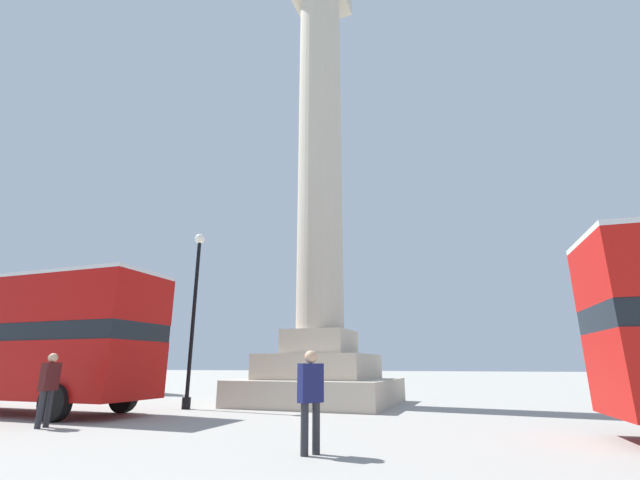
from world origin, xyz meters
TOP-DOWN VIEW (x-y plane):
  - ground_plane at (0.00, 0.00)m, footprint 200.00×200.00m
  - monument_column at (0.00, 0.00)m, footprint 5.88×5.88m
  - bus_a at (-8.87, -6.51)m, footprint 10.92×2.96m
  - equestrian_statue at (-12.47, 2.54)m, footprint 4.24×3.76m
  - street_lamp at (-3.82, -3.47)m, footprint 0.39×0.39m
  - pedestrian_near_lamp at (3.27, -9.50)m, footprint 0.41×0.49m
  - pedestrian_by_plinth at (-4.25, -8.67)m, footprint 0.25×0.50m

SIDE VIEW (x-z plane):
  - ground_plane at x=0.00m, z-range 0.00..0.00m
  - pedestrian_near_lamp at x=3.27m, z-range 0.12..1.89m
  - pedestrian_by_plinth at x=-4.25m, z-range 0.13..1.94m
  - equestrian_statue at x=-12.47m, z-range -1.34..4.82m
  - bus_a at x=-8.87m, z-range 0.23..4.62m
  - street_lamp at x=-3.82m, z-range 0.18..6.70m
  - monument_column at x=0.00m, z-range -3.37..18.55m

